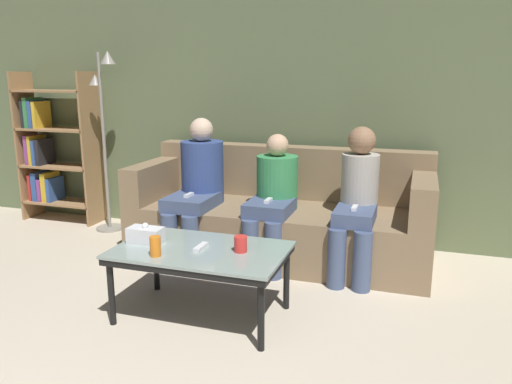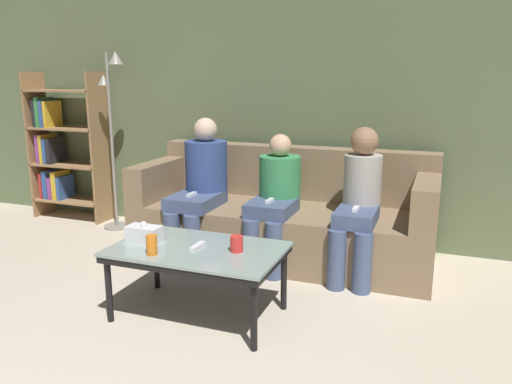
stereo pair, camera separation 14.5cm
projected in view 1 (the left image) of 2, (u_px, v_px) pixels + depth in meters
wall_back at (297, 97)px, 4.45m from camera, size 12.00×0.06×2.60m
couch at (280, 217)px, 4.18m from camera, size 2.42×0.91×0.88m
coffee_table at (201, 255)px, 3.06m from camera, size 1.05×0.64×0.45m
cup_near_left at (155, 246)px, 2.91m from camera, size 0.07×0.07×0.12m
cup_near_right at (241, 244)px, 2.98m from camera, size 0.08×0.08×0.10m
tissue_box at (146, 235)px, 3.14m from camera, size 0.22×0.12×0.13m
game_remote at (201, 247)px, 3.05m from camera, size 0.04×0.15×0.02m
bookshelf at (51, 151)px, 5.14m from camera, size 0.83×0.32×1.52m
standing_lamp at (105, 123)px, 4.70m from camera, size 0.31×0.26×1.70m
seated_person_left_end at (198, 183)px, 4.12m from camera, size 0.36×0.69×1.14m
seated_person_mid_left at (273, 196)px, 3.92m from camera, size 0.33×0.64×1.03m
seated_person_mid_right at (357, 199)px, 3.71m from camera, size 0.31×0.64×1.11m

